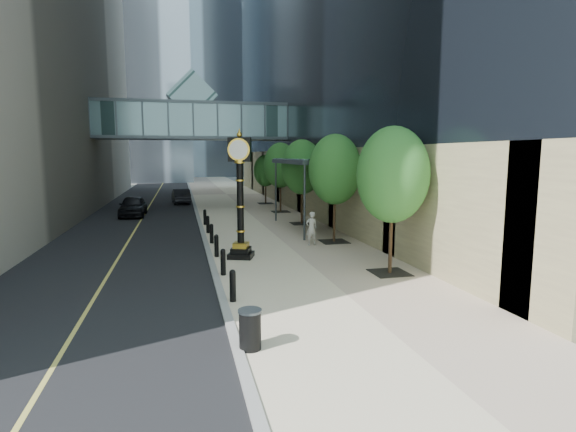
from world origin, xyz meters
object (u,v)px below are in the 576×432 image
object	(u,v)px
trash_bin	(250,331)
car_far	(181,196)
pedestrian	(311,228)
car_near	(133,206)
street_clock	(240,204)

from	to	relation	value
trash_bin	car_far	xyz separation A→B (m)	(-1.50, 33.95, 0.21)
trash_bin	car_far	bearing A→B (deg)	92.53
trash_bin	pedestrian	distance (m)	12.50
trash_bin	car_near	size ratio (longest dim) A/B	0.20
car_near	car_far	size ratio (longest dim) A/B	1.06
car_near	car_far	world-z (taller)	car_near
street_clock	car_far	world-z (taller)	street_clock
street_clock	car_far	xyz separation A→B (m)	(-2.54, 24.44, -1.73)
pedestrian	car_far	bearing A→B (deg)	-80.76
car_near	pedestrian	bearing A→B (deg)	-53.86
trash_bin	car_near	distance (m)	25.89
pedestrian	car_far	distance (m)	23.35
car_near	street_clock	bearing A→B (deg)	-68.45
street_clock	car_far	distance (m)	24.63
street_clock	trash_bin	size ratio (longest dim) A/B	6.12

